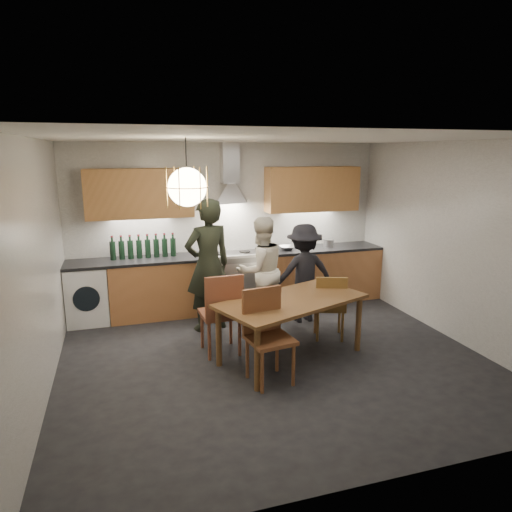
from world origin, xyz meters
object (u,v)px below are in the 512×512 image
object	(u,v)px
person_mid	(261,271)
chair_back_left	(222,309)
wine_bottles	(143,246)
chair_front	(266,329)
dining_table	(292,306)
person_right	(304,273)
mixing_bowl	(287,248)
stock_pot	(328,243)
person_left	(208,265)

from	to	relation	value
person_mid	chair_back_left	bearing A→B (deg)	37.68
person_mid	wine_bottles	bearing A→B (deg)	-39.10
chair_front	wine_bottles	bearing A→B (deg)	106.07
chair_back_left	chair_front	xyz separation A→B (m)	(0.33, -0.72, -0.01)
dining_table	person_right	world-z (taller)	person_right
mixing_bowl	stock_pot	size ratio (longest dim) A/B	1.47
chair_back_left	wine_bottles	xyz separation A→B (m)	(-0.80, 1.74, 0.48)
chair_front	person_left	xyz separation A→B (m)	(-0.31, 1.62, 0.34)
wine_bottles	mixing_bowl	bearing A→B (deg)	-2.23
person_right	person_left	bearing A→B (deg)	-0.75
stock_pot	person_right	bearing A→B (deg)	-133.47
chair_back_left	wine_bottles	world-z (taller)	wine_bottles
person_mid	wine_bottles	size ratio (longest dim) A/B	1.62
dining_table	chair_front	xyz separation A→B (m)	(-0.45, -0.40, -0.08)
dining_table	chair_back_left	world-z (taller)	chair_back_left
chair_front	wine_bottles	size ratio (longest dim) A/B	1.05
chair_back_left	chair_front	world-z (taller)	chair_back_left
chair_back_left	stock_pot	distance (m)	2.79
mixing_bowl	dining_table	bearing A→B (deg)	-109.13
person_mid	mixing_bowl	world-z (taller)	person_mid
chair_front	person_left	world-z (taller)	person_left
mixing_bowl	wine_bottles	size ratio (longest dim) A/B	0.27
chair_front	stock_pot	bearing A→B (deg)	43.28
person_right	wine_bottles	xyz separation A→B (m)	(-2.22, 0.92, 0.35)
mixing_bowl	wine_bottles	xyz separation A→B (m)	(-2.26, 0.09, 0.15)
person_left	person_right	size ratio (longest dim) A/B	1.28
chair_front	person_right	distance (m)	1.90
dining_table	stock_pot	xyz separation A→B (m)	(1.43, 1.99, 0.30)
stock_pot	person_left	bearing A→B (deg)	-160.78
chair_front	person_mid	bearing A→B (deg)	65.93
person_left	person_mid	world-z (taller)	person_left
dining_table	mixing_bowl	xyz separation A→B (m)	(0.69, 1.98, 0.27)
dining_table	wine_bottles	size ratio (longest dim) A/B	2.04
person_mid	person_left	bearing A→B (deg)	-9.23
chair_front	person_mid	size ratio (longest dim) A/B	0.65
dining_table	wine_bottles	distance (m)	2.63
person_left	stock_pot	world-z (taller)	person_left
chair_back_left	dining_table	bearing A→B (deg)	154.57
chair_back_left	person_right	distance (m)	1.64
dining_table	mixing_bowl	distance (m)	2.11
person_right	stock_pot	size ratio (longest dim) A/B	8.20
chair_back_left	stock_pot	size ratio (longest dim) A/B	5.90
person_mid	mixing_bowl	xyz separation A→B (m)	(0.67, 0.72, 0.15)
chair_back_left	chair_front	bearing A→B (deg)	111.55
person_mid	stock_pot	size ratio (longest dim) A/B	8.85
person_left	person_right	distance (m)	1.42
person_left	wine_bottles	xyz separation A→B (m)	(-0.81, 0.85, 0.15)
chair_front	person_right	world-z (taller)	person_right
wine_bottles	dining_table	bearing A→B (deg)	-52.71
dining_table	chair_front	bearing A→B (deg)	-159.54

